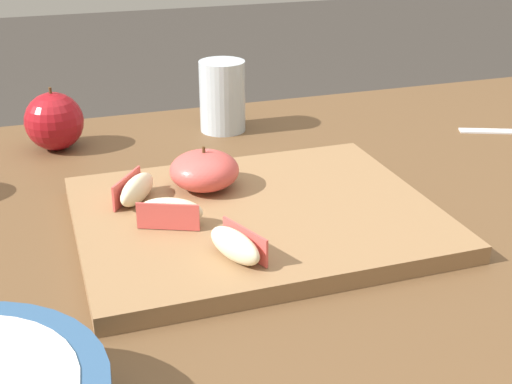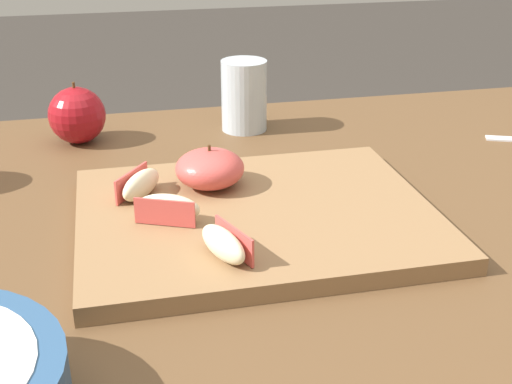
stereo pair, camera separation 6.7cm
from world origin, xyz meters
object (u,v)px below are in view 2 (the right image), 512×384
(apple_wedge_back, at_px, (168,208))
(apple_wedge_right, at_px, (140,184))
(apple_half_skin_up, at_px, (210,168))
(cutting_board, at_px, (256,217))
(drinking_glass_water, at_px, (244,96))
(whole_apple_red_delicious, at_px, (77,115))
(apple_wedge_near_knife, at_px, (224,244))

(apple_wedge_back, bearing_deg, apple_wedge_right, 109.32)
(apple_wedge_right, bearing_deg, apple_half_skin_up, 8.70)
(cutting_board, height_order, drinking_glass_water, drinking_glass_water)
(apple_wedge_back, xyz_separation_m, whole_apple_red_delicious, (-0.09, 0.32, 0.01))
(whole_apple_red_delicious, bearing_deg, apple_half_skin_up, -57.65)
(apple_wedge_back, bearing_deg, apple_half_skin_up, 54.48)
(apple_half_skin_up, bearing_deg, drinking_glass_water, 69.43)
(drinking_glass_water, bearing_deg, apple_half_skin_up, -110.57)
(cutting_board, distance_m, apple_wedge_back, 0.10)
(apple_wedge_back, bearing_deg, cutting_board, 4.94)
(apple_half_skin_up, xyz_separation_m, whole_apple_red_delicious, (-0.15, 0.24, -0.00))
(cutting_board, bearing_deg, apple_wedge_near_knife, -118.42)
(apple_wedge_near_knife, relative_size, drinking_glass_water, 0.68)
(apple_wedge_back, bearing_deg, apple_wedge_near_knife, -64.07)
(cutting_board, bearing_deg, apple_wedge_right, 153.54)
(apple_wedge_near_knife, bearing_deg, cutting_board, 61.58)
(apple_half_skin_up, bearing_deg, apple_wedge_back, -125.52)
(cutting_board, distance_m, drinking_glass_water, 0.32)
(apple_wedge_right, relative_size, apple_wedge_near_knife, 0.96)
(apple_half_skin_up, xyz_separation_m, apple_wedge_back, (-0.06, -0.08, -0.01))
(cutting_board, relative_size, drinking_glass_water, 3.62)
(apple_wedge_near_knife, bearing_deg, whole_apple_red_delicious, 108.67)
(apple_wedge_right, height_order, apple_wedge_back, same)
(cutting_board, bearing_deg, drinking_glass_water, 80.46)
(apple_half_skin_up, relative_size, whole_apple_red_delicious, 0.90)
(whole_apple_red_delicious, bearing_deg, apple_wedge_back, -73.46)
(apple_half_skin_up, relative_size, apple_wedge_near_knife, 1.12)
(apple_half_skin_up, distance_m, apple_wedge_back, 0.10)
(drinking_glass_water, bearing_deg, apple_wedge_back, -114.65)
(apple_wedge_near_knife, xyz_separation_m, whole_apple_red_delicious, (-0.14, 0.41, 0.01))
(apple_wedge_back, relative_size, whole_apple_red_delicious, 0.80)
(apple_wedge_near_knife, distance_m, drinking_glass_water, 0.43)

